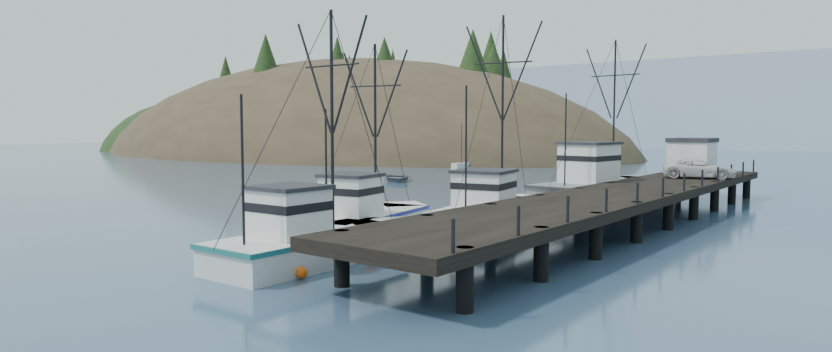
{
  "coord_description": "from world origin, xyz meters",
  "views": [
    {
      "loc": [
        27.32,
        -20.14,
        5.61
      ],
      "look_at": [
        2.03,
        12.26,
        2.5
      ],
      "focal_mm": 28.0,
      "sensor_mm": 36.0,
      "label": 1
    }
  ],
  "objects_px": {
    "trawler_mid": "(367,220)",
    "pickup_truck": "(699,169)",
    "pier_shed": "(692,156)",
    "work_vessel": "(603,190)",
    "trawler_far": "(495,212)",
    "trawler_near": "(317,242)",
    "pier": "(622,196)",
    "motorboat": "(397,181)"
  },
  "relations": [
    {
      "from": "trawler_near",
      "to": "pickup_truck",
      "type": "bearing_deg",
      "value": 75.8
    },
    {
      "from": "pier",
      "to": "pier_shed",
      "type": "relative_size",
      "value": 13.75
    },
    {
      "from": "trawler_mid",
      "to": "work_vessel",
      "type": "relative_size",
      "value": 0.72
    },
    {
      "from": "work_vessel",
      "to": "pickup_truck",
      "type": "distance_m",
      "value": 6.99
    },
    {
      "from": "pier_shed",
      "to": "pickup_truck",
      "type": "bearing_deg",
      "value": -65.2
    },
    {
      "from": "trawler_near",
      "to": "pier_shed",
      "type": "relative_size",
      "value": 3.4
    },
    {
      "from": "pier",
      "to": "trawler_near",
      "type": "xyz_separation_m",
      "value": [
        -6.44,
        -17.58,
        -0.87
      ]
    },
    {
      "from": "trawler_near",
      "to": "trawler_mid",
      "type": "xyz_separation_m",
      "value": [
        -2.74,
        6.1,
        -0.0
      ]
    },
    {
      "from": "trawler_far",
      "to": "motorboat",
      "type": "xyz_separation_m",
      "value": [
        -23.75,
        19.98,
        -0.82
      ]
    },
    {
      "from": "work_vessel",
      "to": "motorboat",
      "type": "bearing_deg",
      "value": 162.77
    },
    {
      "from": "trawler_near",
      "to": "pier_shed",
      "type": "xyz_separation_m",
      "value": [
        6.31,
        32.12,
        2.6
      ]
    },
    {
      "from": "pier_shed",
      "to": "trawler_near",
      "type": "bearing_deg",
      "value": -101.11
    },
    {
      "from": "pier",
      "to": "trawler_near",
      "type": "height_order",
      "value": "trawler_near"
    },
    {
      "from": "work_vessel",
      "to": "pier",
      "type": "bearing_deg",
      "value": -61.15
    },
    {
      "from": "pier",
      "to": "motorboat",
      "type": "relative_size",
      "value": 8.43
    },
    {
      "from": "pier",
      "to": "work_vessel",
      "type": "height_order",
      "value": "work_vessel"
    },
    {
      "from": "work_vessel",
      "to": "trawler_mid",
      "type": "bearing_deg",
      "value": -104.69
    },
    {
      "from": "pickup_truck",
      "to": "pier_shed",
      "type": "bearing_deg",
      "value": 6.25
    },
    {
      "from": "pier",
      "to": "pickup_truck",
      "type": "xyz_separation_m",
      "value": [
        1.05,
        11.99,
        0.98
      ]
    },
    {
      "from": "trawler_near",
      "to": "motorboat",
      "type": "xyz_separation_m",
      "value": [
        -22.95,
        32.99,
        -0.82
      ]
    },
    {
      "from": "trawler_far",
      "to": "work_vessel",
      "type": "height_order",
      "value": "trawler_far"
    },
    {
      "from": "trawler_near",
      "to": "motorboat",
      "type": "relative_size",
      "value": 2.08
    },
    {
      "from": "trawler_mid",
      "to": "pickup_truck",
      "type": "height_order",
      "value": "trawler_mid"
    },
    {
      "from": "trawler_far",
      "to": "motorboat",
      "type": "bearing_deg",
      "value": 139.93
    },
    {
      "from": "pier_shed",
      "to": "trawler_mid",
      "type": "bearing_deg",
      "value": -109.18
    },
    {
      "from": "trawler_far",
      "to": "pickup_truck",
      "type": "height_order",
      "value": "trawler_far"
    },
    {
      "from": "trawler_near",
      "to": "motorboat",
      "type": "height_order",
      "value": "trawler_near"
    },
    {
      "from": "pier",
      "to": "trawler_mid",
      "type": "bearing_deg",
      "value": -128.64
    },
    {
      "from": "trawler_far",
      "to": "pier_shed",
      "type": "height_order",
      "value": "trawler_far"
    },
    {
      "from": "trawler_far",
      "to": "pickup_truck",
      "type": "xyz_separation_m",
      "value": [
        6.68,
        16.57,
        1.85
      ]
    },
    {
      "from": "trawler_near",
      "to": "trawler_mid",
      "type": "distance_m",
      "value": 6.69
    },
    {
      "from": "pier_shed",
      "to": "pickup_truck",
      "type": "xyz_separation_m",
      "value": [
        1.17,
        -2.54,
        -0.75
      ]
    },
    {
      "from": "pier",
      "to": "work_vessel",
      "type": "bearing_deg",
      "value": 118.85
    },
    {
      "from": "motorboat",
      "to": "trawler_far",
      "type": "bearing_deg",
      "value": -84.52
    },
    {
      "from": "pier",
      "to": "trawler_mid",
      "type": "distance_m",
      "value": 14.72
    },
    {
      "from": "pickup_truck",
      "to": "motorboat",
      "type": "xyz_separation_m",
      "value": [
        -30.44,
        3.41,
        -2.67
      ]
    },
    {
      "from": "trawler_near",
      "to": "trawler_far",
      "type": "xyz_separation_m",
      "value": [
        0.8,
        13.01,
        0.0
      ]
    },
    {
      "from": "trawler_mid",
      "to": "trawler_far",
      "type": "bearing_deg",
      "value": 62.85
    },
    {
      "from": "trawler_near",
      "to": "trawler_far",
      "type": "relative_size",
      "value": 0.88
    },
    {
      "from": "pickup_truck",
      "to": "pier",
      "type": "bearing_deg",
      "value": 156.46
    },
    {
      "from": "trawler_far",
      "to": "motorboat",
      "type": "height_order",
      "value": "trawler_far"
    },
    {
      "from": "trawler_mid",
      "to": "pier_shed",
      "type": "xyz_separation_m",
      "value": [
        9.05,
        26.01,
        2.6
      ]
    }
  ]
}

